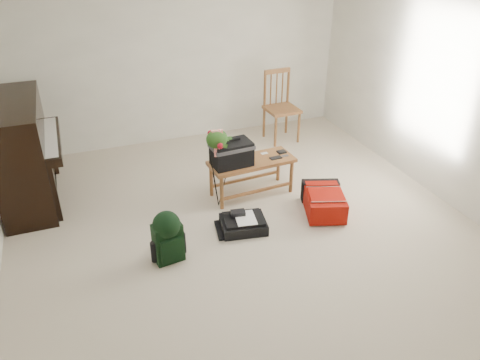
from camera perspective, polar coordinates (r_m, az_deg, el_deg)
name	(u,v)px	position (r m, az deg, el deg)	size (l,w,h in m)	color
floor	(247,233)	(5.17, 0.89, -6.47)	(5.00, 5.50, 0.01)	beige
wall_back	(179,58)	(7.05, -7.50, 14.55)	(5.00, 0.04, 2.50)	beige
wall_right	(453,97)	(5.89, 24.58, 9.18)	(0.04, 5.50, 2.50)	beige
piano	(24,155)	(6.04, -24.82, 2.81)	(0.71, 1.50, 1.25)	black
bench	(238,155)	(5.54, -0.30, 3.01)	(1.07, 0.49, 0.80)	#945930
dining_chair	(281,107)	(7.19, 5.00, 8.86)	(0.48, 0.48, 1.06)	#945930
red_suitcase	(322,199)	(5.56, 9.94, -2.33)	(0.60, 0.75, 0.27)	#A30D07
black_duffel	(243,223)	(5.19, 0.39, -5.30)	(0.54, 0.46, 0.20)	black
green_backpack	(167,235)	(4.67, -8.83, -6.61)	(0.30, 0.28, 0.56)	black
flower_stand	(218,169)	(5.39, -2.74, 1.35)	(0.37, 0.37, 1.01)	black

